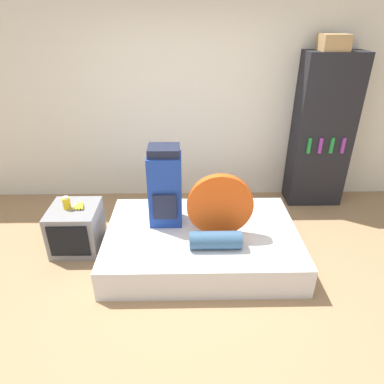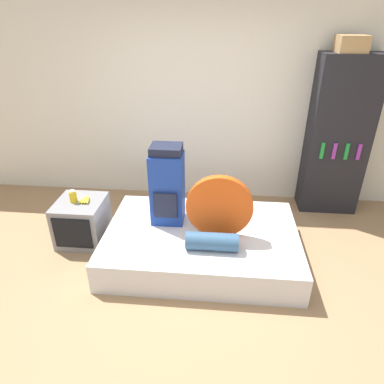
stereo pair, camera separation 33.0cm
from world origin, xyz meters
name	(u,v)px [view 1 (the left image)]	position (x,y,z in m)	size (l,w,h in m)	color
ground_plane	(193,295)	(0.00, 0.00, 0.00)	(16.00, 16.00, 0.00)	#997551
wall_back	(190,103)	(0.00, 2.05, 1.30)	(8.00, 0.05, 2.60)	silver
bed	(201,242)	(0.10, 0.60, 0.16)	(1.99, 1.34, 0.32)	silver
backpack	(165,187)	(-0.27, 0.78, 0.74)	(0.34, 0.31, 0.86)	navy
tent_bag	(220,205)	(0.28, 0.55, 0.65)	(0.66, 0.08, 0.66)	#D14C14
sleeping_roll	(216,240)	(0.22, 0.30, 0.41)	(0.50, 0.18, 0.18)	#33567A
television	(76,228)	(-1.26, 0.77, 0.25)	(0.51, 0.55, 0.50)	gray
canister	(67,203)	(-1.31, 0.77, 0.56)	(0.08, 0.08, 0.14)	gold
banana_bunch	(80,206)	(-1.19, 0.80, 0.51)	(0.13, 0.17, 0.04)	yellow
bookshelf	(322,133)	(1.69, 1.81, 0.97)	(0.71, 0.40, 1.95)	black
cardboard_box	(334,42)	(1.62, 1.79, 2.03)	(0.30, 0.30, 0.18)	#A88456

